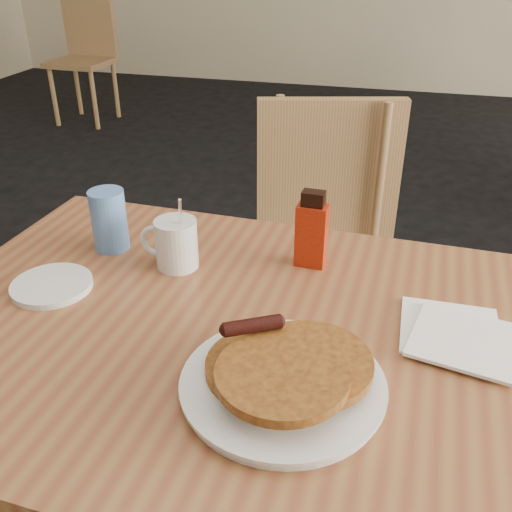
{
  "coord_description": "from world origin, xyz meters",
  "views": [
    {
      "loc": [
        0.19,
        -0.77,
        1.31
      ],
      "look_at": [
        -0.02,
        0.03,
        0.84
      ],
      "focal_mm": 40.0,
      "sensor_mm": 36.0,
      "label": 1
    }
  ],
  "objects_px": {
    "chair_wall_extra": "(85,46)",
    "blue_tumbler": "(109,220)",
    "pancake_plate": "(284,377)",
    "syrup_bottle": "(312,232)",
    "coffee_mug": "(175,243)",
    "chair_main_far": "(320,236)",
    "main_table": "(257,350)"
  },
  "relations": [
    {
      "from": "chair_wall_extra",
      "to": "blue_tumbler",
      "type": "xyz_separation_m",
      "value": [
        1.94,
        -3.21,
        0.25
      ]
    },
    {
      "from": "chair_wall_extra",
      "to": "coffee_mug",
      "type": "distance_m",
      "value": 3.87
    },
    {
      "from": "pancake_plate",
      "to": "syrup_bottle",
      "type": "height_order",
      "value": "syrup_bottle"
    },
    {
      "from": "chair_wall_extra",
      "to": "main_table",
      "type": "bearing_deg",
      "value": -54.47
    },
    {
      "from": "blue_tumbler",
      "to": "pancake_plate",
      "type": "bearing_deg",
      "value": -36.49
    },
    {
      "from": "syrup_bottle",
      "to": "main_table",
      "type": "bearing_deg",
      "value": -98.02
    },
    {
      "from": "main_table",
      "to": "chair_wall_extra",
      "type": "bearing_deg",
      "value": 124.05
    },
    {
      "from": "main_table",
      "to": "chair_main_far",
      "type": "xyz_separation_m",
      "value": [
        -0.01,
        0.74,
        -0.16
      ]
    },
    {
      "from": "pancake_plate",
      "to": "coffee_mug",
      "type": "bearing_deg",
      "value": 134.18
    },
    {
      "from": "chair_wall_extra",
      "to": "syrup_bottle",
      "type": "distance_m",
      "value": 3.96
    },
    {
      "from": "blue_tumbler",
      "to": "syrup_bottle",
      "type": "bearing_deg",
      "value": 5.61
    },
    {
      "from": "syrup_bottle",
      "to": "blue_tumbler",
      "type": "distance_m",
      "value": 0.4
    },
    {
      "from": "main_table",
      "to": "blue_tumbler",
      "type": "xyz_separation_m",
      "value": [
        -0.36,
        0.19,
        0.1
      ]
    },
    {
      "from": "syrup_bottle",
      "to": "chair_wall_extra",
      "type": "bearing_deg",
      "value": 129.09
    },
    {
      "from": "chair_wall_extra",
      "to": "syrup_bottle",
      "type": "relative_size",
      "value": 6.22
    },
    {
      "from": "pancake_plate",
      "to": "syrup_bottle",
      "type": "bearing_deg",
      "value": 94.64
    },
    {
      "from": "chair_wall_extra",
      "to": "pancake_plate",
      "type": "xyz_separation_m",
      "value": [
        2.37,
        -3.53,
        0.21
      ]
    },
    {
      "from": "blue_tumbler",
      "to": "main_table",
      "type": "bearing_deg",
      "value": -28.29
    },
    {
      "from": "main_table",
      "to": "chair_main_far",
      "type": "bearing_deg",
      "value": 90.93
    },
    {
      "from": "chair_wall_extra",
      "to": "pancake_plate",
      "type": "bearing_deg",
      "value": -54.61
    },
    {
      "from": "main_table",
      "to": "coffee_mug",
      "type": "bearing_deg",
      "value": 142.11
    },
    {
      "from": "pancake_plate",
      "to": "blue_tumbler",
      "type": "relative_size",
      "value": 2.32
    },
    {
      "from": "pancake_plate",
      "to": "blue_tumbler",
      "type": "height_order",
      "value": "blue_tumbler"
    },
    {
      "from": "chair_main_far",
      "to": "blue_tumbler",
      "type": "distance_m",
      "value": 0.7
    },
    {
      "from": "main_table",
      "to": "chair_wall_extra",
      "type": "relative_size",
      "value": 1.31
    },
    {
      "from": "chair_wall_extra",
      "to": "blue_tumbler",
      "type": "relative_size",
      "value": 7.62
    },
    {
      "from": "syrup_bottle",
      "to": "blue_tumbler",
      "type": "bearing_deg",
      "value": -171.76
    },
    {
      "from": "pancake_plate",
      "to": "chair_wall_extra",
      "type": "bearing_deg",
      "value": 123.91
    },
    {
      "from": "chair_main_far",
      "to": "blue_tumbler",
      "type": "xyz_separation_m",
      "value": [
        -0.35,
        -0.55,
        0.26
      ]
    },
    {
      "from": "pancake_plate",
      "to": "coffee_mug",
      "type": "xyz_separation_m",
      "value": [
        -0.28,
        0.28,
        0.03
      ]
    },
    {
      "from": "pancake_plate",
      "to": "main_table",
      "type": "bearing_deg",
      "value": 120.01
    },
    {
      "from": "blue_tumbler",
      "to": "chair_wall_extra",
      "type": "bearing_deg",
      "value": 121.16
    }
  ]
}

